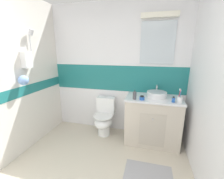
{
  "coord_description": "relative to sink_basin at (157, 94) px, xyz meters",
  "views": [
    {
      "loc": [
        0.65,
        -0.4,
        1.63
      ],
      "look_at": [
        0.06,
        1.84,
        1.02
      ],
      "focal_mm": 23.71,
      "sensor_mm": 36.0,
      "label": 1
    }
  ],
  "objects": [
    {
      "name": "sink_basin",
      "position": [
        0.0,
        0.0,
        0.0
      ],
      "size": [
        0.33,
        0.38,
        0.18
      ],
      "color": "white",
      "rests_on": "vanity_cabinet"
    },
    {
      "name": "wall_left_shower_alcove",
      "position": [
        -2.12,
        -0.97,
        0.35
      ],
      "size": [
        0.27,
        3.48,
        2.5
      ],
      "color": "silver",
      "rests_on": "ground_plane"
    },
    {
      "name": "bath_mat",
      "position": [
        -0.07,
        -0.84,
        -0.9
      ],
      "size": [
        0.64,
        0.4,
        0.01
      ],
      "primitive_type": "cube",
      "color": "#99999E",
      "rests_on": "ground_plane"
    },
    {
      "name": "hair_gel_jar",
      "position": [
        -0.24,
        -0.23,
        -0.02
      ],
      "size": [
        0.08,
        0.08,
        0.07
      ],
      "color": "#2659B2",
      "rests_on": "vanity_cabinet"
    },
    {
      "name": "soap_dispenser",
      "position": [
        -0.36,
        -0.23,
        0.02
      ],
      "size": [
        0.06,
        0.06,
        0.17
      ],
      "color": "#4C4C51",
      "rests_on": "vanity_cabinet"
    },
    {
      "name": "wall_back_tiled",
      "position": [
        -0.76,
        0.28,
        0.36
      ],
      "size": [
        3.2,
        0.2,
        2.5
      ],
      "color": "white",
      "rests_on": "ground_plane"
    },
    {
      "name": "perfume_flask_small",
      "position": [
        0.24,
        -0.23,
        -0.01
      ],
      "size": [
        0.04,
        0.03,
        0.09
      ],
      "color": "#2659B2",
      "rests_on": "vanity_cabinet"
    },
    {
      "name": "toothbrush_cup",
      "position": [
        0.33,
        -0.22,
        0.0
      ],
      "size": [
        0.08,
        0.08,
        0.22
      ],
      "color": "white",
      "rests_on": "vanity_cabinet"
    },
    {
      "name": "toilet",
      "position": [
        -0.95,
        -0.02,
        -0.55
      ],
      "size": [
        0.37,
        0.5,
        0.74
      ],
      "color": "white",
      "rests_on": "ground_plane"
    },
    {
      "name": "vanity_cabinet",
      "position": [
        -0.04,
        -0.04,
        -0.47
      ],
      "size": [
        0.94,
        0.57,
        0.85
      ],
      "color": "beige",
      "rests_on": "ground_plane"
    },
    {
      "name": "ground_plane",
      "position": [
        -0.78,
        -0.97,
        -0.92
      ],
      "size": [
        3.2,
        3.48,
        0.04
      ],
      "primitive_type": "cube",
      "color": "beige"
    }
  ]
}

